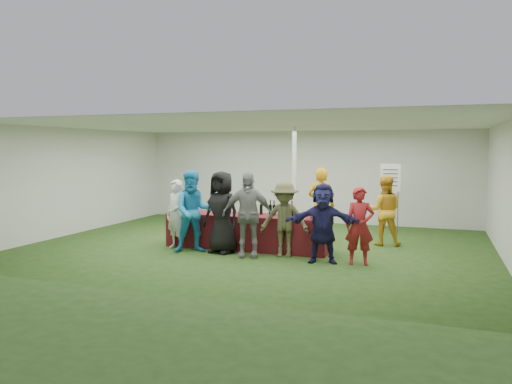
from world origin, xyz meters
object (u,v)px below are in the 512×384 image
(staff_back, at_px, (384,210))
(customer_4, at_px, (284,219))
(serving_table, at_px, (247,232))
(customer_1, at_px, (194,211))
(dump_bucket, at_px, (315,215))
(customer_3, at_px, (247,214))
(customer_0, at_px, (176,214))
(customer_6, at_px, (360,226))
(customer_5, at_px, (323,223))
(wine_list_sign, at_px, (390,183))
(customer_2, at_px, (222,212))
(staff_pourer, at_px, (321,206))

(staff_back, bearing_deg, customer_4, 39.19)
(serving_table, distance_m, customer_1, 1.28)
(dump_bucket, relative_size, customer_3, 0.13)
(customer_0, xyz_separation_m, customer_6, (3.98, -0.14, -0.02))
(customer_3, xyz_separation_m, customer_5, (1.54, 0.02, -0.10))
(wine_list_sign, bearing_deg, staff_back, -89.61)
(staff_back, xyz_separation_m, customer_0, (-4.23, -1.97, -0.04))
(customer_3, height_order, customer_4, customer_3)
(customer_4, bearing_deg, customer_2, 172.06)
(dump_bucket, height_order, staff_pourer, staff_pourer)
(serving_table, height_order, staff_back, staff_back)
(customer_0, bearing_deg, customer_5, 19.89)
(staff_back, xyz_separation_m, customer_2, (-3.12, -2.01, 0.07))
(customer_0, relative_size, customer_4, 0.99)
(customer_2, bearing_deg, customer_6, 11.89)
(customer_4, relative_size, customer_5, 0.99)
(customer_5, bearing_deg, customer_1, 168.50)
(customer_1, bearing_deg, customer_5, -31.75)
(serving_table, height_order, customer_0, customer_0)
(staff_pourer, height_order, customer_0, staff_pourer)
(customer_3, distance_m, customer_6, 2.23)
(serving_table, xyz_separation_m, customer_4, (0.99, -0.51, 0.38))
(staff_back, distance_m, customer_5, 2.37)
(dump_bucket, relative_size, customer_2, 0.13)
(customer_1, distance_m, customer_3, 1.24)
(dump_bucket, bearing_deg, customer_2, -169.14)
(customer_0, bearing_deg, wine_list_sign, 63.13)
(customer_5, bearing_deg, customer_3, 170.10)
(serving_table, bearing_deg, dump_bucket, -8.00)
(staff_pourer, relative_size, customer_0, 1.16)
(customer_3, bearing_deg, wine_list_sign, 40.36)
(dump_bucket, height_order, staff_back, staff_back)
(wine_list_sign, bearing_deg, customer_4, -117.14)
(dump_bucket, relative_size, customer_0, 0.15)
(serving_table, relative_size, customer_1, 2.07)
(staff_pourer, relative_size, staff_back, 1.11)
(customer_6, bearing_deg, customer_1, 167.58)
(wine_list_sign, distance_m, customer_0, 5.49)
(customer_4, bearing_deg, serving_table, 141.61)
(customer_0, xyz_separation_m, customer_4, (2.46, 0.04, 0.00))
(staff_pourer, relative_size, customer_2, 1.02)
(dump_bucket, bearing_deg, customer_3, -156.27)
(staff_back, distance_m, customer_3, 3.31)
(customer_1, distance_m, customer_5, 2.78)
(wine_list_sign, relative_size, customer_6, 1.22)
(staff_pourer, xyz_separation_m, customer_6, (1.15, -1.86, -0.14))
(wine_list_sign, xyz_separation_m, customer_3, (-2.46, -3.70, -0.45))
(staff_back, bearing_deg, dump_bucket, 45.59)
(serving_table, height_order, customer_5, customer_5)
(customer_2, relative_size, customer_5, 1.12)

